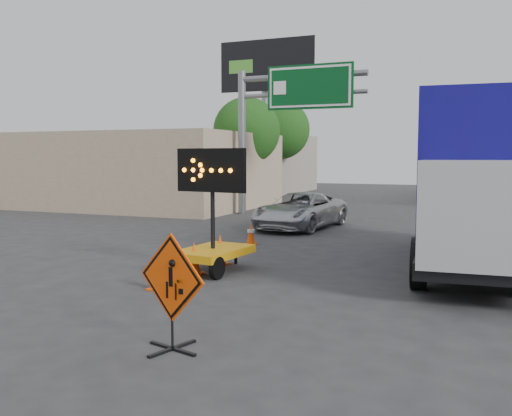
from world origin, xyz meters
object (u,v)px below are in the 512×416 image
Objects in this scene: construction_sign at (172,289)px; box_truck at (480,190)px; pickup_truck at (300,211)px; arrow_board at (213,244)px.

construction_sign is 0.19× the size of box_truck.
box_truck is at bearing 81.11° from construction_sign.
construction_sign is at bearing -118.82° from box_truck.
box_truck is (6.56, -5.59, 1.24)m from pickup_truck.
construction_sign is 0.57× the size of arrow_board.
arrow_board reaches higher than pickup_truck.
pickup_truck is at bearing 135.57° from box_truck.
arrow_board is 6.81m from box_truck.
construction_sign is at bearing -63.39° from arrow_board.
construction_sign is 5.64m from arrow_board.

